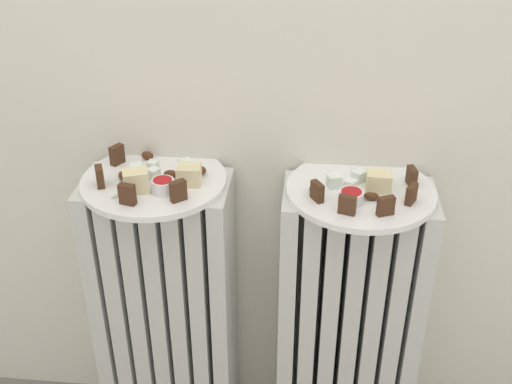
% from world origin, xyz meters
% --- Properties ---
extents(radiator_left, '(0.30, 0.16, 0.68)m').
position_xyz_m(radiator_left, '(-0.20, 0.28, 0.33)').
color(radiator_left, silver).
rests_on(radiator_left, ground_plane).
extents(radiator_right, '(0.30, 0.16, 0.68)m').
position_xyz_m(radiator_right, '(0.20, 0.28, 0.33)').
color(radiator_right, silver).
rests_on(radiator_right, ground_plane).
extents(plate_left, '(0.28, 0.28, 0.01)m').
position_xyz_m(plate_left, '(-0.20, 0.28, 0.68)').
color(plate_left, white).
rests_on(plate_left, radiator_left).
extents(plate_right, '(0.28, 0.28, 0.01)m').
position_xyz_m(plate_right, '(0.20, 0.28, 0.68)').
color(plate_right, white).
rests_on(plate_right, radiator_right).
extents(dark_cake_slice_left_0, '(0.03, 0.03, 0.04)m').
position_xyz_m(dark_cake_slice_left_0, '(-0.28, 0.33, 0.71)').
color(dark_cake_slice_left_0, '#472B19').
rests_on(dark_cake_slice_left_0, plate_left).
extents(dark_cake_slice_left_1, '(0.02, 0.03, 0.04)m').
position_xyz_m(dark_cake_slice_left_1, '(-0.29, 0.24, 0.71)').
color(dark_cake_slice_left_1, '#472B19').
rests_on(dark_cake_slice_left_1, plate_left).
extents(dark_cake_slice_left_2, '(0.03, 0.02, 0.04)m').
position_xyz_m(dark_cake_slice_left_2, '(-0.22, 0.18, 0.71)').
color(dark_cake_slice_left_2, '#472B19').
rests_on(dark_cake_slice_left_2, plate_left).
extents(dark_cake_slice_left_3, '(0.03, 0.03, 0.04)m').
position_xyz_m(dark_cake_slice_left_3, '(-0.13, 0.20, 0.71)').
color(dark_cake_slice_left_3, '#472B19').
rests_on(dark_cake_slice_left_3, plate_left).
extents(marble_cake_slice_left_0, '(0.05, 0.04, 0.04)m').
position_xyz_m(marble_cake_slice_left_0, '(-0.13, 0.27, 0.71)').
color(marble_cake_slice_left_0, beige).
rests_on(marble_cake_slice_left_0, plate_left).
extents(marble_cake_slice_left_1, '(0.06, 0.05, 0.04)m').
position_xyz_m(marble_cake_slice_left_1, '(-0.22, 0.23, 0.71)').
color(marble_cake_slice_left_1, beige).
rests_on(marble_cake_slice_left_1, plate_left).
extents(turkish_delight_left_0, '(0.02, 0.02, 0.02)m').
position_xyz_m(turkish_delight_left_0, '(-0.21, 0.31, 0.70)').
color(turkish_delight_left_0, white).
rests_on(turkish_delight_left_0, plate_left).
extents(turkish_delight_left_1, '(0.03, 0.03, 0.02)m').
position_xyz_m(turkish_delight_left_1, '(-0.14, 0.32, 0.70)').
color(turkish_delight_left_1, white).
rests_on(turkish_delight_left_1, plate_left).
extents(turkish_delight_left_2, '(0.03, 0.03, 0.02)m').
position_xyz_m(turkish_delight_left_2, '(-0.23, 0.29, 0.70)').
color(turkish_delight_left_2, white).
rests_on(turkish_delight_left_2, plate_left).
extents(turkish_delight_left_3, '(0.03, 0.03, 0.02)m').
position_xyz_m(turkish_delight_left_3, '(-0.20, 0.28, 0.70)').
color(turkish_delight_left_3, white).
rests_on(turkish_delight_left_3, plate_left).
extents(medjool_date_left_0, '(0.03, 0.03, 0.02)m').
position_xyz_m(medjool_date_left_0, '(-0.25, 0.27, 0.70)').
color(medjool_date_left_0, '#4C2814').
rests_on(medjool_date_left_0, plate_left).
extents(medjool_date_left_1, '(0.03, 0.02, 0.02)m').
position_xyz_m(medjool_date_left_1, '(-0.23, 0.36, 0.70)').
color(medjool_date_left_1, '#4C2814').
rests_on(medjool_date_left_1, plate_left).
extents(medjool_date_left_2, '(0.03, 0.02, 0.02)m').
position_xyz_m(medjool_date_left_2, '(-0.17, 0.28, 0.70)').
color(medjool_date_left_2, '#4C2814').
rests_on(medjool_date_left_2, plate_left).
extents(medjool_date_left_3, '(0.03, 0.02, 0.02)m').
position_xyz_m(medjool_date_left_3, '(-0.11, 0.30, 0.70)').
color(medjool_date_left_3, '#4C2814').
rests_on(medjool_date_left_3, plate_left).
extents(jam_bowl_left, '(0.04, 0.04, 0.03)m').
position_xyz_m(jam_bowl_left, '(-0.17, 0.23, 0.70)').
color(jam_bowl_left, white).
rests_on(jam_bowl_left, plate_left).
extents(dark_cake_slice_right_0, '(0.03, 0.03, 0.04)m').
position_xyz_m(dark_cake_slice_right_0, '(0.12, 0.23, 0.71)').
color(dark_cake_slice_right_0, '#472B19').
rests_on(dark_cake_slice_right_0, plate_right).
extents(dark_cake_slice_right_1, '(0.03, 0.02, 0.04)m').
position_xyz_m(dark_cake_slice_right_1, '(0.17, 0.19, 0.71)').
color(dark_cake_slice_right_1, '#472B19').
rests_on(dark_cake_slice_right_1, plate_right).
extents(dark_cake_slice_right_2, '(0.03, 0.02, 0.04)m').
position_xyz_m(dark_cake_slice_right_2, '(0.23, 0.19, 0.71)').
color(dark_cake_slice_right_2, '#472B19').
rests_on(dark_cake_slice_right_2, plate_right).
extents(dark_cake_slice_right_3, '(0.02, 0.03, 0.04)m').
position_xyz_m(dark_cake_slice_right_3, '(0.28, 0.24, 0.71)').
color(dark_cake_slice_right_3, '#472B19').
rests_on(dark_cake_slice_right_3, plate_right).
extents(dark_cake_slice_right_4, '(0.02, 0.03, 0.04)m').
position_xyz_m(dark_cake_slice_right_4, '(0.29, 0.30, 0.71)').
color(dark_cake_slice_right_4, '#472B19').
rests_on(dark_cake_slice_right_4, plate_right).
extents(marble_cake_slice_right_0, '(0.05, 0.04, 0.04)m').
position_xyz_m(marble_cake_slice_right_0, '(0.23, 0.28, 0.71)').
color(marble_cake_slice_right_0, beige).
rests_on(marble_cake_slice_right_0, plate_right).
extents(turkish_delight_right_0, '(0.03, 0.03, 0.02)m').
position_xyz_m(turkish_delight_right_0, '(0.19, 0.31, 0.70)').
color(turkish_delight_right_0, white).
rests_on(turkish_delight_right_0, plate_right).
extents(turkish_delight_right_1, '(0.03, 0.03, 0.02)m').
position_xyz_m(turkish_delight_right_1, '(0.18, 0.27, 0.70)').
color(turkish_delight_right_1, white).
rests_on(turkish_delight_right_1, plate_right).
extents(turkish_delight_right_2, '(0.03, 0.03, 0.02)m').
position_xyz_m(turkish_delight_right_2, '(0.23, 0.31, 0.70)').
color(turkish_delight_right_2, white).
rests_on(turkish_delight_right_2, plate_right).
extents(turkish_delight_right_3, '(0.03, 0.03, 0.02)m').
position_xyz_m(turkish_delight_right_3, '(0.15, 0.28, 0.70)').
color(turkish_delight_right_3, white).
rests_on(turkish_delight_right_3, plate_right).
extents(medjool_date_right_0, '(0.02, 0.03, 0.01)m').
position_xyz_m(medjool_date_right_0, '(0.11, 0.26, 0.69)').
color(medjool_date_right_0, '#4C2814').
rests_on(medjool_date_right_0, plate_right).
extents(medjool_date_right_1, '(0.03, 0.02, 0.02)m').
position_xyz_m(medjool_date_right_1, '(0.21, 0.24, 0.70)').
color(medjool_date_right_1, '#4C2814').
rests_on(medjool_date_right_1, plate_right).
extents(jam_bowl_right, '(0.04, 0.04, 0.02)m').
position_xyz_m(jam_bowl_right, '(0.18, 0.23, 0.70)').
color(jam_bowl_right, white).
rests_on(jam_bowl_right, plate_right).
extents(fork, '(0.06, 0.10, 0.00)m').
position_xyz_m(fork, '(-0.23, 0.25, 0.69)').
color(fork, '#B7B7BC').
rests_on(fork, plate_left).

